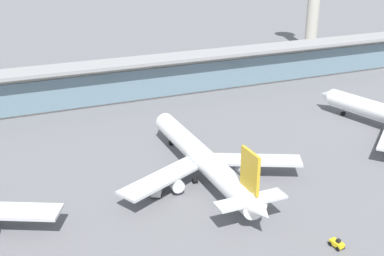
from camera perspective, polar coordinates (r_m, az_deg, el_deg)
The scene contains 5 objects.
ground_plane at distance 125.95m, azimuth 2.37°, elevation -5.29°, with size 1200.00×1200.00×0.00m, color slate.
airliner_centre_stand at distance 120.71m, azimuth 1.41°, elevation -3.71°, with size 49.07×63.63×16.98m.
service_truck_under_wing_yellow at distance 101.66m, azimuth 16.83°, elevation -13.01°, with size 2.01×3.03×2.05m.
service_truck_by_tail_olive at distance 115.70m, azimuth -4.14°, elevation -7.01°, with size 5.45×7.53×3.10m.
terminal_building at distance 181.75m, azimuth -6.97°, elevation 5.85°, with size 253.99×12.80×15.20m.
Camera 1 is at (-49.96, -100.38, 57.37)m, focal length 44.89 mm.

